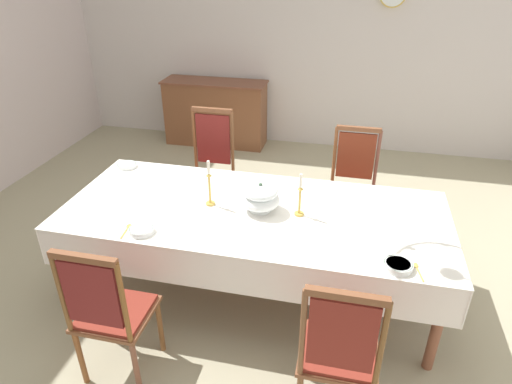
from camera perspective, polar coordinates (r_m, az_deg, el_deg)
ground at (r=3.92m, az=0.38°, el=-10.93°), size 6.55×6.20×0.04m
back_wall at (r=6.17m, az=7.31°, el=22.01°), size 6.55×0.08×3.58m
dining_table at (r=3.35m, az=-0.27°, el=-3.31°), size 2.83×1.18×0.77m
tablecloth at (r=3.34m, az=-0.27°, el=-3.21°), size 2.85×1.20×0.30m
chair_south_a at (r=2.93m, az=-18.34°, el=-14.26°), size 0.44×0.42×1.06m
chair_north_a at (r=4.42m, az=-5.83°, el=3.08°), size 0.44×0.42×1.16m
chair_south_b at (r=2.61m, az=10.64°, el=-19.38°), size 0.44×0.42×1.07m
chair_north_b at (r=4.22m, az=12.31°, el=0.88°), size 0.44×0.42×1.08m
soup_tureen at (r=3.25m, az=0.58°, el=-0.67°), size 0.29×0.29×0.23m
candlestick_west at (r=3.32m, az=-5.99°, el=0.61°), size 0.07×0.07×0.36m
candlestick_east at (r=3.19m, az=5.65°, el=-0.91°), size 0.07×0.07×0.33m
bowl_near_left at (r=2.85m, az=17.79°, el=-8.94°), size 0.18×0.18×0.04m
bowl_near_right at (r=3.14m, az=-14.51°, el=-4.73°), size 0.17×0.17×0.04m
bowl_far_left at (r=4.12m, az=-16.27°, el=3.34°), size 0.17×0.17×0.03m
spoon_primary at (r=2.90m, az=19.96°, el=-9.10°), size 0.05×0.18×0.01m
spoon_secondary at (r=3.22m, az=-16.16°, el=-4.42°), size 0.04×0.18×0.01m
sideboard at (r=6.41m, az=-5.20°, el=10.10°), size 1.44×0.48×0.90m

